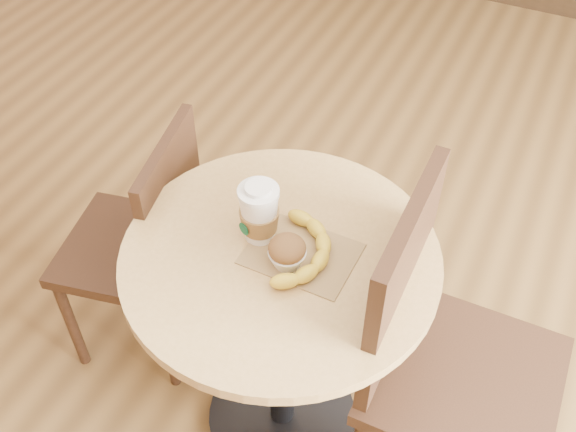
# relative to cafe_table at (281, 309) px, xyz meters

# --- Properties ---
(cafe_table) EXTENTS (0.72, 0.72, 0.75)m
(cafe_table) POSITION_rel_cafe_table_xyz_m (0.00, 0.00, 0.00)
(cafe_table) COLOR black
(cafe_table) RESTS_ON ground
(chair_left) EXTENTS (0.43, 0.43, 0.84)m
(chair_left) POSITION_rel_cafe_table_xyz_m (-0.48, 0.10, -0.08)
(chair_left) COLOR #311D11
(chair_left) RESTS_ON ground
(chair_right) EXTENTS (0.43, 0.43, 0.97)m
(chair_right) POSITION_rel_cafe_table_xyz_m (0.39, 0.04, -0.01)
(chair_right) COLOR #311D11
(chair_right) RESTS_ON ground
(kraft_bag) EXTENTS (0.24, 0.18, 0.00)m
(kraft_bag) POSITION_rel_cafe_table_xyz_m (0.04, 0.02, 0.21)
(kraft_bag) COLOR olive
(kraft_bag) RESTS_ON cafe_table
(coffee_cup) EXTENTS (0.09, 0.09, 0.15)m
(coffee_cup) POSITION_rel_cafe_table_xyz_m (-0.06, 0.03, 0.28)
(coffee_cup) COLOR silver
(coffee_cup) RESTS_ON cafe_table
(muffin) EXTENTS (0.08, 0.08, 0.08)m
(muffin) POSITION_rel_cafe_table_xyz_m (0.03, -0.02, 0.25)
(muffin) COLOR silver
(muffin) RESTS_ON kraft_bag
(banana) EXTENTS (0.20, 0.27, 0.03)m
(banana) POSITION_rel_cafe_table_xyz_m (0.05, 0.01, 0.23)
(banana) COLOR gold
(banana) RESTS_ON kraft_bag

